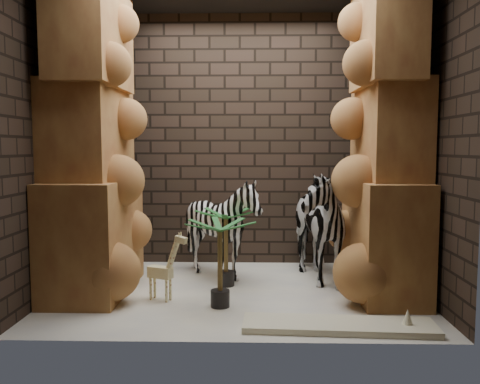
{
  "coord_description": "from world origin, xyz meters",
  "views": [
    {
      "loc": [
        0.15,
        -4.7,
        1.41
      ],
      "look_at": [
        0.03,
        0.15,
        0.97
      ],
      "focal_mm": 36.67,
      "sensor_mm": 36.0,
      "label": 1
    }
  ],
  "objects_px": {
    "zebra_right": "(309,215)",
    "palm_front": "(226,247)",
    "surfboard": "(339,325)",
    "palm_back": "(220,263)",
    "giraffe_toy": "(160,265)",
    "zebra_left": "(222,233)"
  },
  "relations": [
    {
      "from": "zebra_right",
      "to": "surfboard",
      "type": "xyz_separation_m",
      "value": [
        0.07,
        -1.43,
        -0.67
      ]
    },
    {
      "from": "zebra_right",
      "to": "palm_back",
      "type": "distance_m",
      "value": 1.32
    },
    {
      "from": "palm_back",
      "to": "surfboard",
      "type": "xyz_separation_m",
      "value": [
        0.96,
        -0.51,
        -0.37
      ]
    },
    {
      "from": "giraffe_toy",
      "to": "surfboard",
      "type": "relative_size",
      "value": 0.45
    },
    {
      "from": "surfboard",
      "to": "giraffe_toy",
      "type": "bearing_deg",
      "value": 158.84
    },
    {
      "from": "palm_front",
      "to": "palm_back",
      "type": "relative_size",
      "value": 1.02
    },
    {
      "from": "zebra_right",
      "to": "palm_front",
      "type": "bearing_deg",
      "value": -177.65
    },
    {
      "from": "zebra_left",
      "to": "palm_front",
      "type": "bearing_deg",
      "value": -76.16
    },
    {
      "from": "giraffe_toy",
      "to": "palm_front",
      "type": "relative_size",
      "value": 0.83
    },
    {
      "from": "surfboard",
      "to": "palm_back",
      "type": "bearing_deg",
      "value": 155.24
    },
    {
      "from": "palm_front",
      "to": "surfboard",
      "type": "height_order",
      "value": "palm_front"
    },
    {
      "from": "zebra_right",
      "to": "palm_front",
      "type": "xyz_separation_m",
      "value": [
        -0.87,
        -0.25,
        -0.29
      ]
    },
    {
      "from": "zebra_left",
      "to": "zebra_right",
      "type": "bearing_deg",
      "value": -0.06
    },
    {
      "from": "zebra_left",
      "to": "palm_front",
      "type": "distance_m",
      "value": 0.29
    },
    {
      "from": "zebra_left",
      "to": "palm_back",
      "type": "height_order",
      "value": "zebra_left"
    },
    {
      "from": "zebra_left",
      "to": "surfboard",
      "type": "bearing_deg",
      "value": -54.2
    },
    {
      "from": "giraffe_toy",
      "to": "palm_front",
      "type": "xyz_separation_m",
      "value": [
        0.58,
        0.49,
        0.07
      ]
    },
    {
      "from": "palm_back",
      "to": "zebra_right",
      "type": "bearing_deg",
      "value": 45.97
    },
    {
      "from": "palm_front",
      "to": "zebra_right",
      "type": "bearing_deg",
      "value": 15.88
    },
    {
      "from": "zebra_left",
      "to": "surfboard",
      "type": "height_order",
      "value": "zebra_left"
    },
    {
      "from": "zebra_right",
      "to": "surfboard",
      "type": "height_order",
      "value": "zebra_right"
    },
    {
      "from": "giraffe_toy",
      "to": "palm_back",
      "type": "bearing_deg",
      "value": 5.38
    }
  ]
}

